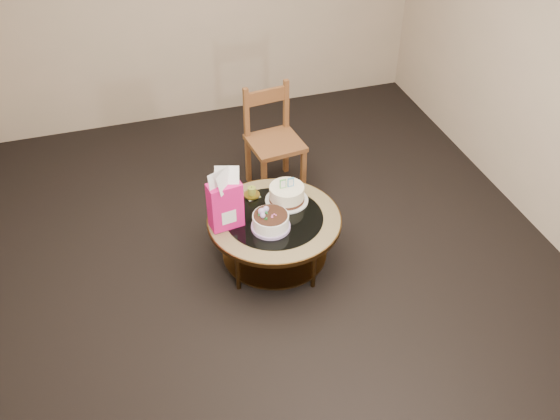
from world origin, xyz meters
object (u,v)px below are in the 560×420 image
object	(u,v)px
cream_cake	(287,194)
dining_chair	(273,140)
decorated_cake	(270,222)
gift_bag	(225,199)
coffee_table	(274,225)

from	to	relation	value
cream_cake	dining_chair	world-z (taller)	dining_chair
decorated_cake	gift_bag	xyz separation A→B (m)	(-0.30, 0.13, 0.18)
coffee_table	gift_bag	world-z (taller)	gift_bag
coffee_table	cream_cake	size ratio (longest dim) A/B	3.04
cream_cake	gift_bag	distance (m)	0.56
gift_bag	dining_chair	bearing A→B (deg)	47.90
decorated_cake	gift_bag	bearing A→B (deg)	156.71
coffee_table	dining_chair	world-z (taller)	dining_chair
gift_bag	coffee_table	bearing A→B (deg)	-11.46
decorated_cake	cream_cake	xyz separation A→B (m)	(0.21, 0.27, 0.01)
coffee_table	cream_cake	distance (m)	0.26
cream_cake	dining_chair	distance (m)	0.85
decorated_cake	cream_cake	size ratio (longest dim) A/B	0.87
decorated_cake	gift_bag	size ratio (longest dim) A/B	0.60
gift_bag	dining_chair	distance (m)	1.20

